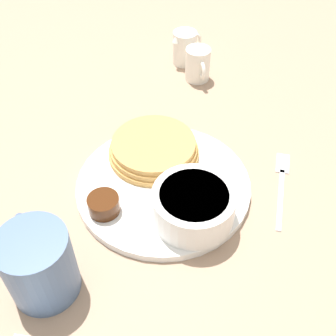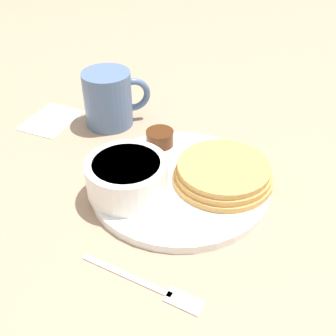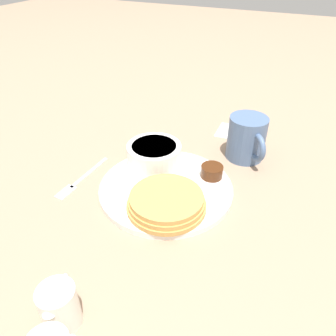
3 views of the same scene
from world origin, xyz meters
name	(u,v)px [view 1 (image 1 of 3)]	position (x,y,z in m)	size (l,w,h in m)	color
ground_plane	(163,188)	(0.00, 0.00, 0.00)	(4.00, 4.00, 0.00)	#9E7F66
plate	(163,185)	(0.00, 0.00, 0.01)	(0.25, 0.25, 0.01)	white
pancake_stack	(154,148)	(0.03, -0.05, 0.03)	(0.14, 0.14, 0.03)	tan
bowl	(193,205)	(-0.05, 0.05, 0.04)	(0.11, 0.11, 0.05)	white
syrup_cup	(104,205)	(0.07, 0.07, 0.02)	(0.04, 0.04, 0.02)	#47230F
butter_ramekin	(193,226)	(-0.06, 0.08, 0.03)	(0.04, 0.04, 0.04)	white
coffee_mug	(38,263)	(0.11, 0.18, 0.05)	(0.09, 0.10, 0.10)	slate
creamer_pitcher_near	(198,64)	(-0.01, -0.29, 0.03)	(0.05, 0.07, 0.07)	white
creamer_pitcher_far	(185,47)	(0.03, -0.35, 0.03)	(0.05, 0.06, 0.07)	white
fork	(282,180)	(-0.17, -0.05, 0.00)	(0.02, 0.15, 0.00)	silver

